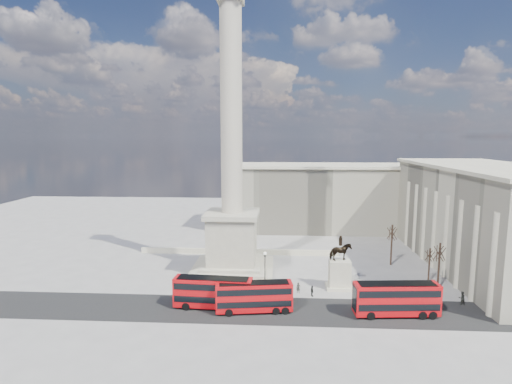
{
  "coord_description": "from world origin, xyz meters",
  "views": [
    {
      "loc": [
        7.98,
        -61.87,
        23.6
      ],
      "look_at": [
        4.21,
        3.21,
        14.53
      ],
      "focal_mm": 28.0,
      "sensor_mm": 36.0,
      "label": 1
    }
  ],
  "objects": [
    {
      "name": "bare_tree_far",
      "position": [
        28.83,
        10.95,
        6.28
      ],
      "size": [
        1.95,
        1.95,
        7.97
      ],
      "rotation": [
        0.0,
        0.0,
        0.4
      ],
      "color": "#332319",
      "rests_on": "ground"
    },
    {
      "name": "ground",
      "position": [
        0.0,
        0.0,
        0.0
      ],
      "size": [
        180.0,
        180.0,
        0.0
      ],
      "primitive_type": "plane",
      "color": "#989690",
      "rests_on": "ground"
    },
    {
      "name": "red_bus_b",
      "position": [
        4.8,
        -10.6,
        2.19
      ],
      "size": [
        10.53,
        3.74,
        4.18
      ],
      "rotation": [
        0.0,
        0.0,
        0.14
      ],
      "color": "#BF090E",
      "rests_on": "ground"
    },
    {
      "name": "equestrian_statue",
      "position": [
        17.55,
        -1.37,
        2.96
      ],
      "size": [
        4.09,
        3.07,
        8.49
      ],
      "color": "beige",
      "rests_on": "ground"
    },
    {
      "name": "red_bus_c",
      "position": [
        23.65,
        -10.67,
        2.36
      ],
      "size": [
        11.26,
        3.41,
        4.5
      ],
      "rotation": [
        0.0,
        0.0,
        0.08
      ],
      "color": "#BF090E",
      "rests_on": "ground"
    },
    {
      "name": "red_bus_a",
      "position": [
        -0.9,
        -9.72,
        2.3
      ],
      "size": [
        10.95,
        3.21,
        4.38
      ],
      "rotation": [
        0.0,
        0.0,
        -0.07
      ],
      "color": "#BF090E",
      "rests_on": "ground"
    },
    {
      "name": "victorian_lamp",
      "position": [
        5.9,
        -1.72,
        3.42
      ],
      "size": [
        0.5,
        0.5,
        5.81
      ],
      "rotation": [
        0.0,
        0.0,
        -0.03
      ],
      "color": "black",
      "rests_on": "ground"
    },
    {
      "name": "building_northeast",
      "position": [
        20.0,
        40.0,
        8.32
      ],
      "size": [
        51.0,
        17.0,
        16.6
      ],
      "color": "beige",
      "rests_on": "ground"
    },
    {
      "name": "nelsons_column",
      "position": [
        0.0,
        5.0,
        12.92
      ],
      "size": [
        14.0,
        14.0,
        49.85
      ],
      "color": "#B3AD95",
      "rests_on": "ground"
    },
    {
      "name": "building_east",
      "position": [
        45.0,
        10.0,
        9.32
      ],
      "size": [
        19.0,
        46.0,
        18.6
      ],
      "color": "beige",
      "rests_on": "ground"
    },
    {
      "name": "pedestrian_walking",
      "position": [
        11.05,
        -3.64,
        0.83
      ],
      "size": [
        0.66,
        0.48,
        1.65
      ],
      "primitive_type": "imported",
      "rotation": [
        0.0,
        0.0,
        -0.16
      ],
      "color": "#242620",
      "rests_on": "ground"
    },
    {
      "name": "bare_tree_near",
      "position": [
        32.67,
        -1.17,
        6.2
      ],
      "size": [
        1.8,
        1.8,
        7.87
      ],
      "rotation": [
        0.0,
        0.0,
        -0.28
      ],
      "color": "#332319",
      "rests_on": "ground"
    },
    {
      "name": "asphalt_road",
      "position": [
        5.0,
        -10.0,
        0.0
      ],
      "size": [
        120.0,
        9.0,
        0.01
      ],
      "primitive_type": "cube",
      "color": "#262626",
      "rests_on": "ground"
    },
    {
      "name": "pedestrian_crossing",
      "position": [
        13.04,
        -4.73,
        0.81
      ],
      "size": [
        0.62,
        1.02,
        1.62
      ],
      "primitive_type": "imported",
      "rotation": [
        0.0,
        0.0,
        1.82
      ],
      "color": "#242620",
      "rests_on": "ground"
    },
    {
      "name": "bare_tree_mid",
      "position": [
        32.31,
        1.71,
        4.83
      ],
      "size": [
        1.62,
        1.62,
        6.13
      ],
      "rotation": [
        0.0,
        0.0,
        0.04
      ],
      "color": "#332319",
      "rests_on": "ground"
    },
    {
      "name": "balustrade_wall",
      "position": [
        0.0,
        16.0,
        0.55
      ],
      "size": [
        40.0,
        0.6,
        1.1
      ],
      "primitive_type": "cube",
      "color": "beige",
      "rests_on": "ground"
    },
    {
      "name": "pedestrian_standing",
      "position": [
        33.95,
        -6.5,
        0.97
      ],
      "size": [
        1.01,
        0.83,
        1.93
      ],
      "primitive_type": "imported",
      "rotation": [
        0.0,
        0.0,
        3.25
      ],
      "color": "#242620",
      "rests_on": "ground"
    }
  ]
}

